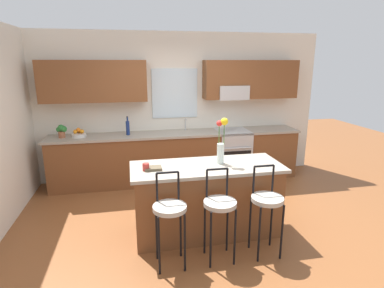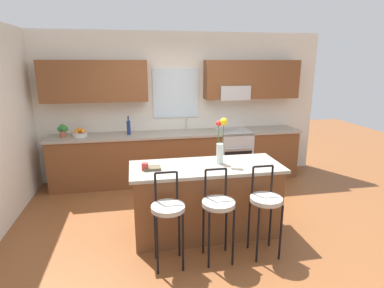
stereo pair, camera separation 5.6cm
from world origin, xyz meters
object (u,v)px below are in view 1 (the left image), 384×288
bar_stool_near (170,212)px  fruit_bowl_oranges (79,134)px  kitchen_island (207,199)px  bar_stool_far (267,203)px  flower_vase (221,143)px  potted_plant_small (62,130)px  bar_stool_middle (220,207)px  oven_range (232,154)px  mug_ceramic (146,167)px  bottle_olive_oil (128,127)px  cookbook (153,168)px

bar_stool_near → fruit_bowl_oranges: bearing=116.3°
kitchen_island → bar_stool_near: size_ratio=1.81×
fruit_bowl_oranges → bar_stool_far: bearing=-47.0°
flower_vase → potted_plant_small: 2.93m
bar_stool_middle → flower_vase: size_ratio=1.78×
oven_range → bar_stool_middle: size_ratio=0.88×
oven_range → fruit_bowl_oranges: size_ratio=3.83×
kitchen_island → flower_vase: (0.19, 0.04, 0.73)m
bar_stool_middle → fruit_bowl_oranges: fruit_bowl_oranges is taller
flower_vase → mug_ceramic: flower_vase is taller
oven_range → bottle_olive_oil: bottle_olive_oil is taller
oven_range → bar_stool_near: bearing=-121.6°
kitchen_island → bar_stool_middle: 0.61m
bar_stool_near → bar_stool_middle: 0.55m
bar_stool_near → oven_range: bearing=58.4°
flower_vase → cookbook: size_ratio=2.93×
bar_stool_middle → cookbook: bar_stool_middle is taller
bar_stool_near → fruit_bowl_oranges: 2.82m
bar_stool_near → bottle_olive_oil: (-0.41, 2.50, 0.42)m
flower_vase → mug_ceramic: bearing=-174.8°
cookbook → bottle_olive_oil: bearing=98.5°
bar_stool_near → bar_stool_far: bearing=0.0°
oven_range → mug_ceramic: size_ratio=10.22×
fruit_bowl_oranges → potted_plant_small: bearing=-178.9°
kitchen_island → bottle_olive_oil: bottle_olive_oil is taller
flower_vase → bottle_olive_oil: bearing=121.6°
flower_vase → fruit_bowl_oranges: size_ratio=2.45×
fruit_bowl_oranges → bottle_olive_oil: bottle_olive_oil is taller
bar_stool_far → potted_plant_small: bearing=136.2°
bottle_olive_oil → potted_plant_small: size_ratio=1.45×
bottle_olive_oil → bar_stool_far: bearing=-58.9°
bar_stool_middle → mug_ceramic: size_ratio=11.58×
flower_vase → bar_stool_far: bearing=-60.4°
kitchen_island → fruit_bowl_oranges: 2.67m
oven_range → bottle_olive_oil: size_ratio=2.80×
oven_range → potted_plant_small: size_ratio=4.08×
bar_stool_near → bar_stool_middle: same height
bar_stool_middle → fruit_bowl_oranges: (-1.79, 2.51, 0.34)m
kitchen_island → bar_stool_middle: bearing=-90.0°
bottle_olive_oil → potted_plant_small: bottle_olive_oil is taller
bar_stool_middle → mug_ceramic: bar_stool_middle is taller
fruit_bowl_oranges → bar_stool_middle: bearing=-54.5°
kitchen_island → cookbook: 0.82m
kitchen_island → bottle_olive_oil: (-0.96, 1.92, 0.59)m
kitchen_island → flower_vase: 0.76m
bar_stool_far → fruit_bowl_oranges: 3.44m
mug_ceramic → bottle_olive_oil: bottle_olive_oil is taller
cookbook → fruit_bowl_oranges: bearing=119.9°
bottle_olive_oil → bar_stool_near: bearing=-80.7°
cookbook → potted_plant_small: 2.38m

